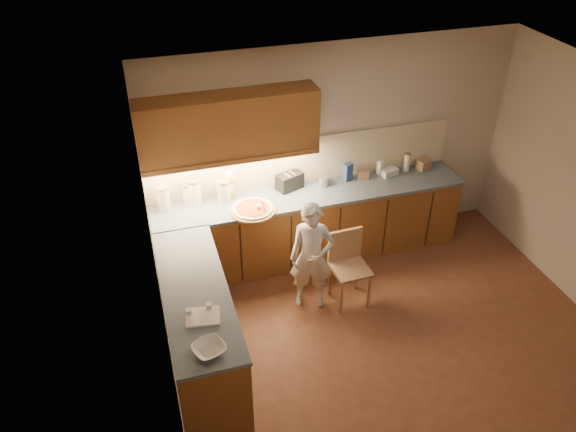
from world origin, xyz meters
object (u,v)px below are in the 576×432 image
(pizza_on_board, at_px, (253,209))
(wooden_chair, at_px, (348,262))
(child, at_px, (312,257))
(toaster, at_px, (290,181))
(oil_jug, at_px, (230,186))

(pizza_on_board, xyz_separation_m, wooden_chair, (0.90, -0.69, -0.44))
(pizza_on_board, xyz_separation_m, child, (0.48, -0.66, -0.29))
(wooden_chair, distance_m, toaster, 1.21)
(child, relative_size, wooden_chair, 1.50)
(wooden_chair, height_order, toaster, toaster)
(child, relative_size, oil_jug, 3.78)
(wooden_chair, xyz_separation_m, oil_jug, (-1.08, 1.04, 0.57))
(oil_jug, bearing_deg, pizza_on_board, -62.65)
(pizza_on_board, distance_m, toaster, 0.65)
(pizza_on_board, height_order, toaster, pizza_on_board)
(pizza_on_board, relative_size, child, 0.40)
(oil_jug, xyz_separation_m, toaster, (0.72, -0.00, -0.06))
(wooden_chair, relative_size, oil_jug, 2.53)
(pizza_on_board, height_order, wooden_chair, pizza_on_board)
(child, height_order, oil_jug, child)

